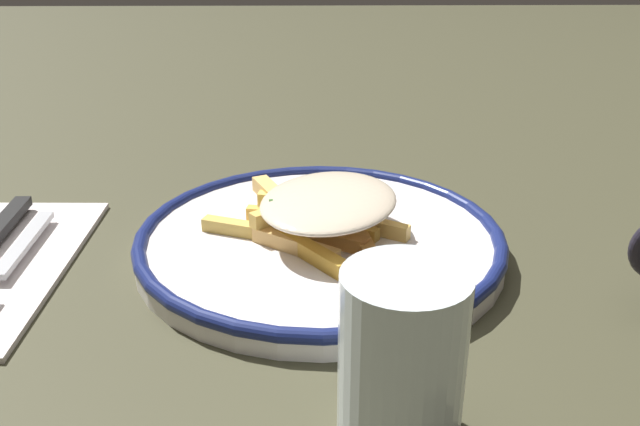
{
  "coord_description": "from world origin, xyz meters",
  "views": [
    {
      "loc": [
        0.01,
        0.51,
        0.27
      ],
      "look_at": [
        0.0,
        0.0,
        0.04
      ],
      "focal_mm": 40.7,
      "sensor_mm": 36.0,
      "label": 1
    }
  ],
  "objects_px": {
    "plate": "(320,241)",
    "fork": "(7,265)",
    "fries_heap": "(321,209)",
    "water_glass": "(402,360)"
  },
  "relations": [
    {
      "from": "plate",
      "to": "water_glass",
      "type": "height_order",
      "value": "water_glass"
    },
    {
      "from": "fork",
      "to": "fries_heap",
      "type": "bearing_deg",
      "value": -171.03
    },
    {
      "from": "plate",
      "to": "fries_heap",
      "type": "distance_m",
      "value": 0.03
    },
    {
      "from": "fries_heap",
      "to": "fork",
      "type": "height_order",
      "value": "fries_heap"
    },
    {
      "from": "plate",
      "to": "fork",
      "type": "bearing_deg",
      "value": 8.59
    },
    {
      "from": "plate",
      "to": "fork",
      "type": "distance_m",
      "value": 0.24
    },
    {
      "from": "plate",
      "to": "fries_heap",
      "type": "xyz_separation_m",
      "value": [
        -0.0,
        -0.0,
        0.03
      ]
    },
    {
      "from": "plate",
      "to": "water_glass",
      "type": "xyz_separation_m",
      "value": [
        -0.04,
        0.21,
        0.04
      ]
    },
    {
      "from": "fries_heap",
      "to": "fork",
      "type": "distance_m",
      "value": 0.24
    },
    {
      "from": "fries_heap",
      "to": "water_glass",
      "type": "distance_m",
      "value": 0.22
    }
  ]
}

